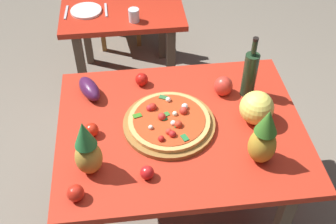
{
  "coord_description": "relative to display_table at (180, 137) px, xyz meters",
  "views": [
    {
      "loc": [
        -0.24,
        -1.46,
        2.31
      ],
      "look_at": [
        -0.06,
        0.06,
        0.81
      ],
      "focal_mm": 44.34,
      "sensor_mm": 36.0,
      "label": 1
    }
  ],
  "objects": [
    {
      "name": "fork_utensil",
      "position": [
        -0.65,
        1.19,
        0.09
      ],
      "size": [
        0.02,
        0.18,
        0.01
      ],
      "primitive_type": "cube",
      "rotation": [
        0.0,
        0.0,
        -0.05
      ],
      "color": "silver",
      "rests_on": "background_table"
    },
    {
      "name": "tomato_near_board",
      "position": [
        -0.18,
        0.35,
        0.12
      ],
      "size": [
        0.07,
        0.07,
        0.07
      ],
      "primitive_type": "sphere",
      "color": "red",
      "rests_on": "display_table"
    },
    {
      "name": "display_table",
      "position": [
        0.0,
        0.0,
        0.0
      ],
      "size": [
        1.27,
        1.0,
        0.76
      ],
      "color": "brown",
      "rests_on": "ground_plane"
    },
    {
      "name": "bell_pepper",
      "position": [
        0.27,
        0.23,
        0.14
      ],
      "size": [
        0.1,
        0.1,
        0.11
      ],
      "primitive_type": "ellipsoid",
      "color": "red",
      "rests_on": "display_table"
    },
    {
      "name": "wine_bottle",
      "position": [
        0.4,
        0.21,
        0.23
      ],
      "size": [
        0.08,
        0.08,
        0.37
      ],
      "color": "#1F3721",
      "rests_on": "display_table"
    },
    {
      "name": "ground_plane",
      "position": [
        0.0,
        0.0,
        -0.68
      ],
      "size": [
        10.0,
        10.0,
        0.0
      ],
      "primitive_type": "plane",
      "color": "gray"
    },
    {
      "name": "melon",
      "position": [
        0.39,
        -0.0,
        0.17
      ],
      "size": [
        0.18,
        0.18,
        0.18
      ],
      "primitive_type": "sphere",
      "color": "#F0E262",
      "rests_on": "display_table"
    },
    {
      "name": "pizza",
      "position": [
        -0.06,
        0.01,
        0.12
      ],
      "size": [
        0.42,
        0.42,
        0.06
      ],
      "color": "#E5A75B",
      "rests_on": "pizza_board"
    },
    {
      "name": "eggplant",
      "position": [
        -0.47,
        0.3,
        0.13
      ],
      "size": [
        0.17,
        0.22,
        0.09
      ],
      "primitive_type": "ellipsoid",
      "rotation": [
        0.0,
        0.0,
        2.0
      ],
      "color": "#481A43",
      "rests_on": "display_table"
    },
    {
      "name": "knife_utensil",
      "position": [
        -0.37,
        1.19,
        0.09
      ],
      "size": [
        0.02,
        0.18,
        0.01
      ],
      "primitive_type": "cube",
      "rotation": [
        0.0,
        0.0,
        0.04
      ],
      "color": "silver",
      "rests_on": "background_table"
    },
    {
      "name": "pizza_board",
      "position": [
        -0.06,
        0.01,
        0.1
      ],
      "size": [
        0.47,
        0.47,
        0.02
      ],
      "primitive_type": "cylinder",
      "color": "olive",
      "rests_on": "display_table"
    },
    {
      "name": "pineapple_left",
      "position": [
        0.34,
        -0.26,
        0.23
      ],
      "size": [
        0.13,
        0.13,
        0.32
      ],
      "color": "#B5902C",
      "rests_on": "display_table"
    },
    {
      "name": "drinking_glass_water",
      "position": [
        -0.18,
        1.03,
        0.13
      ],
      "size": [
        0.07,
        0.07,
        0.09
      ],
      "primitive_type": "cylinder",
      "color": "silver",
      "rests_on": "background_table"
    },
    {
      "name": "pineapple_right",
      "position": [
        -0.46,
        -0.23,
        0.22
      ],
      "size": [
        0.12,
        0.12,
        0.31
      ],
      "color": "#BA9037",
      "rests_on": "display_table"
    },
    {
      "name": "dinner_plate",
      "position": [
        -0.51,
        1.19,
        0.09
      ],
      "size": [
        0.22,
        0.22,
        0.02
      ],
      "primitive_type": "cylinder",
      "color": "white",
      "rests_on": "background_table"
    },
    {
      "name": "background_table",
      "position": [
        -0.26,
        1.3,
        -0.04
      ],
      "size": [
        0.88,
        0.75,
        0.76
      ],
      "color": "brown",
      "rests_on": "ground_plane"
    },
    {
      "name": "tomato_beside_pepper",
      "position": [
        -0.2,
        -0.3,
        0.12
      ],
      "size": [
        0.06,
        0.06,
        0.06
      ],
      "primitive_type": "sphere",
      "color": "red",
      "rests_on": "display_table"
    },
    {
      "name": "tomato_at_corner",
      "position": [
        -0.45,
        -0.01,
        0.12
      ],
      "size": [
        0.07,
        0.07,
        0.07
      ],
      "primitive_type": "sphere",
      "color": "red",
      "rests_on": "display_table"
    },
    {
      "name": "tomato_by_bottle",
      "position": [
        -0.52,
        -0.38,
        0.12
      ],
      "size": [
        0.08,
        0.08,
        0.08
      ],
      "primitive_type": "sphere",
      "color": "red",
      "rests_on": "display_table"
    }
  ]
}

